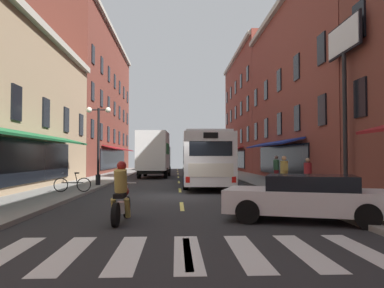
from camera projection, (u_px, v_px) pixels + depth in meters
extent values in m
cube|color=#28282B|center=(181.00, 197.00, 16.89)|extent=(34.80, 80.00, 0.10)
cube|color=#DBCC4C|center=(187.00, 252.00, 6.90)|extent=(0.14, 2.40, 0.01)
cube|color=#DBCC4C|center=(182.00, 206.00, 13.39)|extent=(0.14, 2.40, 0.01)
cube|color=#DBCC4C|center=(180.00, 190.00, 19.88)|extent=(0.14, 2.40, 0.01)
cube|color=#DBCC4C|center=(179.00, 182.00, 26.37)|extent=(0.14, 2.40, 0.01)
cube|color=#DBCC4C|center=(178.00, 177.00, 32.86)|extent=(0.14, 2.40, 0.01)
cube|color=#DBCC4C|center=(178.00, 174.00, 39.35)|extent=(0.14, 2.40, 0.01)
cube|color=#DBCC4C|center=(178.00, 171.00, 45.84)|extent=(0.14, 2.40, 0.01)
cube|color=#DBCC4C|center=(177.00, 170.00, 52.33)|extent=(0.14, 2.40, 0.01)
cube|color=silver|center=(6.00, 254.00, 6.76)|extent=(0.50, 2.80, 0.01)
cube|color=silver|center=(67.00, 254.00, 6.81)|extent=(0.50, 2.80, 0.01)
cube|color=silver|center=(128.00, 253.00, 6.86)|extent=(0.50, 2.80, 0.01)
cube|color=silver|center=(187.00, 252.00, 6.90)|extent=(0.50, 2.80, 0.01)
cube|color=silver|center=(246.00, 252.00, 6.95)|extent=(0.50, 2.80, 0.01)
cube|color=silver|center=(305.00, 251.00, 7.00)|extent=(0.50, 2.80, 0.01)
cube|color=silver|center=(362.00, 250.00, 7.05)|extent=(0.50, 2.80, 0.01)
cube|color=gray|center=(48.00, 195.00, 16.64)|extent=(3.00, 80.00, 0.14)
cube|color=gray|center=(309.00, 194.00, 17.15)|extent=(3.00, 80.00, 0.14)
cube|color=#B2AD9E|center=(19.00, 4.00, 16.88)|extent=(0.44, 26.07, 0.40)
cube|color=black|center=(15.00, 162.00, 16.63)|extent=(0.10, 16.00, 2.10)
cube|color=#1E6638|center=(32.00, 135.00, 16.70)|extent=(1.38, 14.93, 0.44)
cube|color=black|center=(16.00, 103.00, 16.72)|extent=(0.10, 1.00, 1.60)
cube|color=black|center=(46.00, 113.00, 20.52)|extent=(0.10, 1.00, 1.60)
cube|color=black|center=(66.00, 120.00, 24.33)|extent=(0.10, 1.00, 1.60)
cube|color=black|center=(81.00, 125.00, 28.13)|extent=(0.10, 1.00, 1.60)
cube|color=brown|center=(80.00, 103.00, 43.31)|extent=(8.00, 26.57, 16.13)
cube|color=#B2AD9E|center=(116.00, 38.00, 43.76)|extent=(0.44, 26.07, 0.40)
cube|color=black|center=(114.00, 159.00, 43.25)|extent=(0.10, 16.00, 2.10)
cube|color=maroon|center=(120.00, 149.00, 43.33)|extent=(1.38, 14.93, 0.44)
cube|color=black|center=(92.00, 129.00, 31.93)|extent=(0.10, 1.00, 1.60)
cube|color=black|center=(101.00, 132.00, 35.74)|extent=(0.10, 1.00, 1.60)
cube|color=black|center=(108.00, 134.00, 39.54)|extent=(0.10, 1.00, 1.60)
cube|color=black|center=(114.00, 136.00, 43.35)|extent=(0.10, 1.00, 1.60)
cube|color=black|center=(119.00, 138.00, 47.15)|extent=(0.10, 1.00, 1.60)
cube|color=black|center=(124.00, 139.00, 50.95)|extent=(0.10, 1.00, 1.60)
cube|color=black|center=(127.00, 141.00, 54.76)|extent=(0.10, 1.00, 1.60)
cube|color=black|center=(93.00, 91.00, 32.05)|extent=(0.10, 1.00, 1.60)
cube|color=black|center=(102.00, 98.00, 35.85)|extent=(0.10, 1.00, 1.60)
cube|color=black|center=(109.00, 104.00, 39.65)|extent=(0.10, 1.00, 1.60)
cube|color=black|center=(115.00, 109.00, 43.46)|extent=(0.10, 1.00, 1.60)
cube|color=black|center=(120.00, 113.00, 47.26)|extent=(0.10, 1.00, 1.60)
cube|color=black|center=(124.00, 116.00, 51.07)|extent=(0.10, 1.00, 1.60)
cube|color=black|center=(127.00, 119.00, 54.87)|extent=(0.10, 1.00, 1.60)
cube|color=black|center=(93.00, 55.00, 32.16)|extent=(0.10, 1.00, 1.60)
cube|color=black|center=(102.00, 65.00, 35.96)|extent=(0.10, 1.00, 1.60)
cube|color=black|center=(109.00, 74.00, 39.77)|extent=(0.10, 1.00, 1.60)
cube|color=black|center=(115.00, 81.00, 43.57)|extent=(0.10, 1.00, 1.60)
cube|color=black|center=(120.00, 88.00, 47.37)|extent=(0.10, 1.00, 1.60)
cube|color=black|center=(124.00, 93.00, 51.18)|extent=(0.10, 1.00, 1.60)
cube|color=black|center=(127.00, 97.00, 54.98)|extent=(0.10, 1.00, 1.60)
cube|color=black|center=(360.00, 98.00, 15.36)|extent=(0.10, 1.00, 1.60)
cube|color=black|center=(359.00, 21.00, 15.47)|extent=(0.10, 1.00, 1.60)
cube|color=brown|center=(333.00, 91.00, 27.60)|extent=(8.00, 19.90, 13.30)
cube|color=#B2AD9E|center=(278.00, 6.00, 27.64)|extent=(0.44, 19.40, 0.40)
cube|color=black|center=(280.00, 160.00, 27.24)|extent=(0.10, 12.00, 2.10)
cube|color=navy|center=(270.00, 144.00, 27.26)|extent=(1.38, 11.20, 0.44)
cube|color=black|center=(322.00, 110.00, 19.35)|extent=(0.10, 1.00, 1.60)
cube|color=black|center=(297.00, 118.00, 23.34)|extent=(0.10, 1.00, 1.60)
cube|color=black|center=(279.00, 124.00, 27.34)|extent=(0.10, 1.00, 1.60)
cube|color=black|center=(266.00, 128.00, 31.33)|extent=(0.10, 1.00, 1.60)
cube|color=black|center=(256.00, 131.00, 35.33)|extent=(0.10, 1.00, 1.60)
cube|color=black|center=(321.00, 49.00, 19.46)|extent=(0.10, 1.00, 1.60)
cube|color=black|center=(297.00, 67.00, 23.46)|extent=(0.10, 1.00, 1.60)
cube|color=black|center=(279.00, 80.00, 27.45)|extent=(0.10, 1.00, 1.60)
cube|color=black|center=(266.00, 90.00, 31.44)|extent=(0.10, 1.00, 1.60)
cube|color=black|center=(256.00, 98.00, 35.44)|extent=(0.10, 1.00, 1.60)
cube|color=brown|center=(267.00, 113.00, 47.59)|extent=(8.00, 19.90, 14.83)
cube|color=#B2AD9E|center=(235.00, 58.00, 47.67)|extent=(0.44, 19.40, 0.40)
cube|color=black|center=(236.00, 159.00, 47.21)|extent=(0.10, 12.00, 2.10)
cube|color=maroon|center=(230.00, 149.00, 47.23)|extent=(1.38, 11.20, 0.44)
cube|color=black|center=(248.00, 134.00, 39.32)|extent=(0.10, 1.00, 1.60)
cube|color=black|center=(241.00, 136.00, 43.31)|extent=(0.10, 1.00, 1.60)
cube|color=black|center=(236.00, 138.00, 47.31)|extent=(0.10, 1.00, 1.60)
cube|color=black|center=(231.00, 139.00, 51.30)|extent=(0.10, 1.00, 1.60)
cube|color=black|center=(227.00, 141.00, 55.29)|extent=(0.10, 1.00, 1.60)
cube|color=black|center=(248.00, 104.00, 39.43)|extent=(0.10, 1.00, 1.60)
cube|color=black|center=(241.00, 109.00, 43.43)|extent=(0.10, 1.00, 1.60)
cube|color=black|center=(236.00, 113.00, 47.42)|extent=(0.10, 1.00, 1.60)
cube|color=black|center=(231.00, 116.00, 51.41)|extent=(0.10, 1.00, 1.60)
cube|color=black|center=(227.00, 119.00, 55.41)|extent=(0.10, 1.00, 1.60)
cube|color=black|center=(248.00, 74.00, 39.54)|extent=(0.10, 1.00, 1.60)
cube|color=black|center=(241.00, 81.00, 43.54)|extent=(0.10, 1.00, 1.60)
cube|color=black|center=(236.00, 88.00, 47.53)|extent=(0.10, 1.00, 1.60)
cube|color=black|center=(231.00, 93.00, 51.53)|extent=(0.10, 1.00, 1.60)
cube|color=black|center=(227.00, 98.00, 55.52)|extent=(0.10, 1.00, 1.60)
cylinder|color=black|center=(345.00, 123.00, 16.05)|extent=(0.18, 0.18, 6.18)
cylinder|color=black|center=(346.00, 192.00, 15.95)|extent=(0.40, 0.40, 0.24)
cube|color=black|center=(344.00, 38.00, 16.18)|extent=(0.10, 3.02, 1.40)
cube|color=silver|center=(342.00, 38.00, 16.18)|extent=(0.04, 2.86, 1.24)
cube|color=silver|center=(345.00, 38.00, 16.19)|extent=(0.04, 2.86, 1.24)
cube|color=white|center=(204.00, 158.00, 23.54)|extent=(2.77, 11.75, 2.67)
cube|color=silver|center=(204.00, 136.00, 23.59)|extent=(2.55, 10.55, 0.16)
cube|color=black|center=(204.00, 155.00, 23.85)|extent=(2.76, 9.35, 0.96)
cube|color=#193899|center=(204.00, 176.00, 23.50)|extent=(2.79, 11.35, 0.36)
cube|color=black|center=(200.00, 156.00, 29.36)|extent=(2.25, 0.16, 1.10)
cube|color=black|center=(211.00, 149.00, 17.75)|extent=(2.05, 0.16, 0.70)
cube|color=silver|center=(211.00, 170.00, 17.70)|extent=(2.15, 0.14, 0.64)
cube|color=black|center=(211.00, 135.00, 17.76)|extent=(0.70, 0.11, 0.28)
cube|color=red|center=(188.00, 180.00, 17.65)|extent=(0.20, 0.08, 0.28)
cube|color=red|center=(234.00, 180.00, 17.71)|extent=(0.20, 0.08, 0.28)
cylinder|color=black|center=(185.00, 174.00, 27.32)|extent=(0.32, 1.01, 1.00)
cylinder|color=black|center=(217.00, 174.00, 27.38)|extent=(0.32, 1.01, 1.00)
cylinder|color=black|center=(186.00, 181.00, 20.12)|extent=(0.32, 1.01, 1.00)
cylinder|color=black|center=(229.00, 181.00, 20.18)|extent=(0.32, 1.01, 1.00)
cube|color=black|center=(157.00, 159.00, 34.96)|extent=(2.40, 2.27, 2.40)
cube|color=black|center=(158.00, 151.00, 36.03)|extent=(2.00, 0.20, 0.80)
cube|color=silver|center=(153.00, 151.00, 31.52)|extent=(2.63, 4.88, 3.18)
cube|color=#196633|center=(168.00, 149.00, 31.52)|extent=(0.20, 2.86, 0.90)
cube|color=black|center=(155.00, 171.00, 32.54)|extent=(2.21, 6.62, 0.24)
cylinder|color=black|center=(145.00, 171.00, 34.72)|extent=(0.32, 0.91, 0.90)
cylinder|color=black|center=(169.00, 171.00, 34.71)|extent=(0.32, 0.91, 0.90)
cylinder|color=black|center=(139.00, 173.00, 30.74)|extent=(0.32, 0.91, 0.90)
cylinder|color=black|center=(166.00, 173.00, 30.73)|extent=(0.32, 0.91, 0.90)
cube|color=black|center=(160.00, 167.00, 43.51)|extent=(1.95, 4.24, 0.66)
cube|color=black|center=(160.00, 163.00, 43.36)|extent=(1.75, 2.30, 0.47)
cube|color=red|center=(152.00, 166.00, 41.42)|extent=(0.20, 0.06, 0.14)
cube|color=red|center=(166.00, 166.00, 41.45)|extent=(0.20, 0.06, 0.14)
cylinder|color=black|center=(153.00, 169.00, 44.88)|extent=(0.23, 0.64, 0.64)
cylinder|color=black|center=(168.00, 169.00, 44.92)|extent=(0.23, 0.64, 0.64)
cylinder|color=black|center=(151.00, 170.00, 42.08)|extent=(0.23, 0.64, 0.64)
cylinder|color=black|center=(167.00, 170.00, 42.12)|extent=(0.23, 0.64, 0.64)
cube|color=silver|center=(305.00, 201.00, 10.33)|extent=(4.69, 3.15, 0.63)
cube|color=black|center=(311.00, 183.00, 10.30)|extent=(2.75, 2.37, 0.43)
cube|color=red|center=(384.00, 193.00, 10.47)|extent=(0.12, 0.21, 0.14)
cylinder|color=black|center=(248.00, 212.00, 9.88)|extent=(0.68, 0.41, 0.64)
cylinder|color=black|center=(255.00, 204.00, 11.58)|extent=(0.68, 0.41, 0.64)
cylinder|color=black|center=(368.00, 217.00, 9.07)|extent=(0.68, 0.41, 0.64)
cylinder|color=black|center=(357.00, 207.00, 10.77)|extent=(0.68, 0.41, 0.64)
cylinder|color=black|center=(127.00, 207.00, 10.87)|extent=(0.14, 0.62, 0.62)
cylinder|color=black|center=(116.00, 215.00, 9.42)|extent=(0.16, 0.63, 0.62)
cylinder|color=#B2B2B7|center=(126.00, 197.00, 10.76)|extent=(0.09, 0.33, 0.68)
ellipsoid|color=maroon|center=(123.00, 192.00, 10.34)|extent=(0.35, 0.58, 0.28)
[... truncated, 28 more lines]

